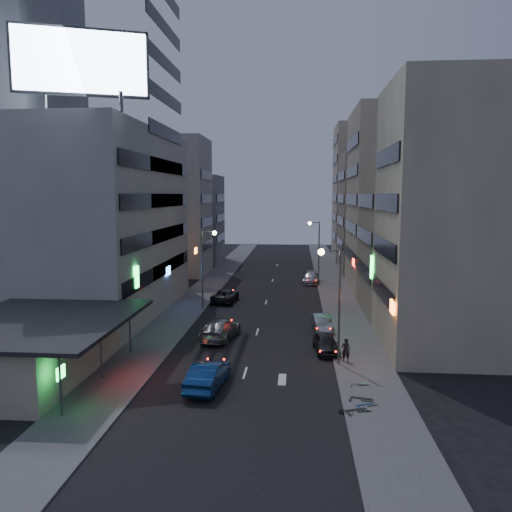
# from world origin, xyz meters

# --- Properties ---
(ground) EXTENTS (180.00, 180.00, 0.00)m
(ground) POSITION_xyz_m (0.00, 0.00, 0.00)
(ground) COLOR black
(ground) RESTS_ON ground
(sidewalk_left) EXTENTS (4.00, 120.00, 0.12)m
(sidewalk_left) POSITION_xyz_m (-8.00, 30.00, 0.06)
(sidewalk_left) COLOR #4C4C4F
(sidewalk_left) RESTS_ON ground
(sidewalk_right) EXTENTS (4.00, 120.00, 0.12)m
(sidewalk_right) POSITION_xyz_m (8.00, 30.00, 0.06)
(sidewalk_right) COLOR #4C4C4F
(sidewalk_right) RESTS_ON ground
(food_court) EXTENTS (11.00, 13.00, 3.88)m
(food_court) POSITION_xyz_m (-13.90, 2.00, 1.98)
(food_court) COLOR #BFB095
(food_court) RESTS_ON ground
(white_building) EXTENTS (14.00, 24.00, 18.00)m
(white_building) POSITION_xyz_m (-17.00, 20.00, 9.00)
(white_building) COLOR #A8A7A3
(white_building) RESTS_ON ground
(grey_tower) EXTENTS (10.00, 14.00, 34.00)m
(grey_tower) POSITION_xyz_m (-26.00, 23.00, 17.00)
(grey_tower) COLOR gray
(grey_tower) RESTS_ON ground
(shophouse_near) EXTENTS (10.00, 11.00, 20.00)m
(shophouse_near) POSITION_xyz_m (15.00, 10.50, 10.00)
(shophouse_near) COLOR #BFB095
(shophouse_near) RESTS_ON ground
(shophouse_mid) EXTENTS (11.00, 12.00, 16.00)m
(shophouse_mid) POSITION_xyz_m (15.50, 22.00, 8.00)
(shophouse_mid) COLOR gray
(shophouse_mid) RESTS_ON ground
(shophouse_far) EXTENTS (10.00, 14.00, 22.00)m
(shophouse_far) POSITION_xyz_m (15.00, 35.00, 11.00)
(shophouse_far) COLOR #BFB095
(shophouse_far) RESTS_ON ground
(far_left_a) EXTENTS (11.00, 10.00, 20.00)m
(far_left_a) POSITION_xyz_m (-15.50, 45.00, 10.00)
(far_left_a) COLOR #A8A7A3
(far_left_a) RESTS_ON ground
(far_left_b) EXTENTS (12.00, 10.00, 15.00)m
(far_left_b) POSITION_xyz_m (-16.00, 58.00, 7.50)
(far_left_b) COLOR gray
(far_left_b) RESTS_ON ground
(far_right_a) EXTENTS (11.00, 12.00, 18.00)m
(far_right_a) POSITION_xyz_m (15.50, 50.00, 9.00)
(far_right_a) COLOR gray
(far_right_a) RESTS_ON ground
(far_right_b) EXTENTS (12.00, 12.00, 24.00)m
(far_right_b) POSITION_xyz_m (16.00, 64.00, 12.00)
(far_right_b) COLOR #BFB095
(far_right_b) RESTS_ON ground
(billboard) EXTENTS (9.52, 3.75, 6.20)m
(billboard) POSITION_xyz_m (-12.99, 9.97, 21.66)
(billboard) COLOR #595B60
(billboard) RESTS_ON white_building
(street_lamp_right_near) EXTENTS (1.60, 0.44, 8.02)m
(street_lamp_right_near) POSITION_xyz_m (5.90, 6.00, 5.36)
(street_lamp_right_near) COLOR #595B60
(street_lamp_right_near) RESTS_ON sidewalk_right
(street_lamp_left) EXTENTS (1.60, 0.44, 8.02)m
(street_lamp_left) POSITION_xyz_m (-5.90, 22.00, 5.36)
(street_lamp_left) COLOR #595B60
(street_lamp_left) RESTS_ON sidewalk_left
(street_lamp_right_far) EXTENTS (1.60, 0.44, 8.02)m
(street_lamp_right_far) POSITION_xyz_m (5.90, 40.00, 5.36)
(street_lamp_right_far) COLOR #595B60
(street_lamp_right_far) RESTS_ON sidewalk_right
(parked_car_right_near) EXTENTS (2.10, 4.26, 1.40)m
(parked_car_right_near) POSITION_xyz_m (5.60, 8.86, 0.70)
(parked_car_right_near) COLOR #242429
(parked_car_right_near) RESTS_ON ground
(parked_car_right_mid) EXTENTS (1.89, 4.32, 1.38)m
(parked_car_right_mid) POSITION_xyz_m (5.60, 14.85, 0.69)
(parked_car_right_mid) COLOR gray
(parked_car_right_mid) RESTS_ON ground
(parked_car_left) EXTENTS (2.79, 5.31, 1.43)m
(parked_car_left) POSITION_xyz_m (-4.52, 25.80, 0.71)
(parked_car_left) COLOR #26262B
(parked_car_left) RESTS_ON ground
(parked_car_right_far) EXTENTS (2.41, 5.17, 1.46)m
(parked_car_right_far) POSITION_xyz_m (5.26, 38.30, 0.73)
(parked_car_right_far) COLOR #A5A7AD
(parked_car_right_far) RESTS_ON ground
(road_car_blue) EXTENTS (2.23, 5.13, 1.64)m
(road_car_blue) POSITION_xyz_m (-1.98, 1.24, 0.82)
(road_car_blue) COLOR navy
(road_car_blue) RESTS_ON ground
(road_car_silver) EXTENTS (3.13, 5.93, 1.64)m
(road_car_silver) POSITION_xyz_m (-2.87, 11.70, 0.82)
(road_car_silver) COLOR gray
(road_car_silver) RESTS_ON ground
(person) EXTENTS (0.61, 0.40, 1.67)m
(person) POSITION_xyz_m (6.84, 6.51, 0.96)
(person) COLOR black
(person) RESTS_ON sidewalk_right
(scooter_black_a) EXTENTS (1.30, 2.07, 1.20)m
(scooter_black_a) POSITION_xyz_m (7.22, -1.13, 0.72)
(scooter_black_a) COLOR black
(scooter_black_a) RESTS_ON sidewalk_right
(scooter_silver_a) EXTENTS (0.67, 1.67, 1.00)m
(scooter_silver_a) POSITION_xyz_m (7.46, -1.26, 0.62)
(scooter_silver_a) COLOR #A5A5AC
(scooter_silver_a) RESTS_ON sidewalk_right
(scooter_blue) EXTENTS (1.22, 1.80, 1.05)m
(scooter_blue) POSITION_xyz_m (7.75, -0.38, 0.64)
(scooter_blue) COLOR navy
(scooter_blue) RESTS_ON sidewalk_right
(scooter_black_b) EXTENTS (1.04, 2.02, 1.18)m
(scooter_black_b) POSITION_xyz_m (7.84, 0.09, 0.71)
(scooter_black_b) COLOR black
(scooter_black_b) RESTS_ON sidewalk_right
(scooter_silver_b) EXTENTS (0.81, 1.78, 1.04)m
(scooter_silver_b) POSITION_xyz_m (7.79, 2.56, 0.64)
(scooter_silver_b) COLOR #94969A
(scooter_silver_b) RESTS_ON sidewalk_right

